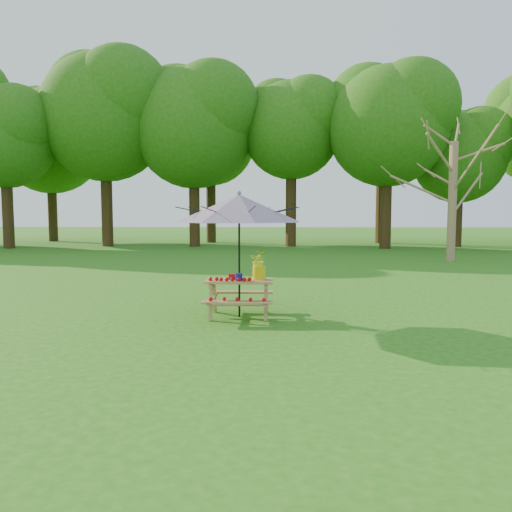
{
  "coord_description": "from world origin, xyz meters",
  "views": [
    {
      "loc": [
        3.86,
        -4.73,
        1.87
      ],
      "look_at": [
        3.57,
        4.13,
        1.1
      ],
      "focal_mm": 35.0,
      "sensor_mm": 36.0,
      "label": 1
    }
  ],
  "objects_px": {
    "flower_bucket": "(259,264)",
    "bare_tree": "(456,91)",
    "picnic_table": "(239,299)",
    "patio_umbrella": "(239,208)"
  },
  "relations": [
    {
      "from": "flower_bucket",
      "to": "bare_tree",
      "type": "bearing_deg",
      "value": 55.72
    },
    {
      "from": "picnic_table",
      "to": "flower_bucket",
      "type": "xyz_separation_m",
      "value": [
        0.35,
        0.08,
        0.62
      ]
    },
    {
      "from": "bare_tree",
      "to": "picnic_table",
      "type": "xyz_separation_m",
      "value": [
        -7.45,
        -10.49,
        -6.07
      ]
    },
    {
      "from": "bare_tree",
      "to": "picnic_table",
      "type": "distance_m",
      "value": 14.22
    },
    {
      "from": "flower_bucket",
      "to": "picnic_table",
      "type": "bearing_deg",
      "value": -167.03
    },
    {
      "from": "picnic_table",
      "to": "bare_tree",
      "type": "bearing_deg",
      "value": 54.63
    },
    {
      "from": "patio_umbrella",
      "to": "flower_bucket",
      "type": "distance_m",
      "value": 1.06
    },
    {
      "from": "bare_tree",
      "to": "flower_bucket",
      "type": "bearing_deg",
      "value": -124.28
    },
    {
      "from": "bare_tree",
      "to": "patio_umbrella",
      "type": "relative_size",
      "value": 3.72
    },
    {
      "from": "patio_umbrella",
      "to": "flower_bucket",
      "type": "xyz_separation_m",
      "value": [
        0.35,
        0.08,
        -1.0
      ]
    }
  ]
}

